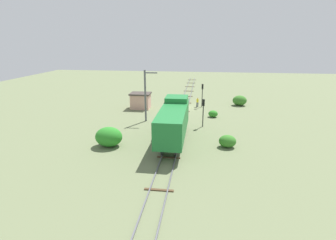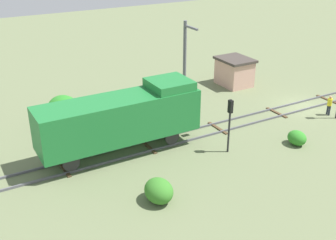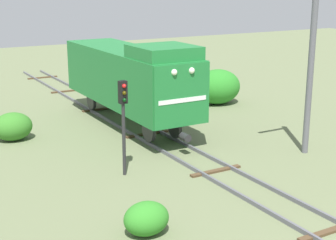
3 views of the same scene
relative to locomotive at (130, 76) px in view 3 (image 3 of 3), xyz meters
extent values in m
cube|color=#4C3823|center=(0.00, -14.17, -2.73)|extent=(2.40, 0.24, 0.09)
cube|color=#4C3823|center=(0.00, -8.03, -2.73)|extent=(2.40, 0.24, 0.09)
cube|color=#4C3823|center=(0.00, -1.89, -2.73)|extent=(2.40, 0.24, 0.09)
cube|color=#4C3823|center=(0.00, 4.24, -2.73)|extent=(2.40, 0.24, 0.09)
cube|color=#4C3823|center=(0.00, 10.38, -2.73)|extent=(2.40, 0.24, 0.09)
cube|color=#4C3823|center=(0.00, 16.52, -2.73)|extent=(2.40, 0.24, 0.09)
cube|color=#1E7233|center=(0.00, 0.24, -0.06)|extent=(2.90, 11.00, 2.90)
cube|color=#1E7233|center=(0.00, -3.66, 1.69)|extent=(2.75, 2.80, 0.60)
cube|color=#1E7233|center=(0.00, -5.31, -0.06)|extent=(2.84, 0.10, 2.84)
cube|color=white|center=(0.00, -5.35, -0.26)|extent=(2.46, 0.06, 0.20)
sphere|color=white|center=(-0.45, -5.36, 1.04)|extent=(0.28, 0.28, 0.28)
sphere|color=white|center=(0.45, -5.36, 1.04)|extent=(0.28, 0.28, 0.28)
cylinder|color=#262628|center=(0.00, -5.61, -1.91)|extent=(0.36, 0.50, 0.36)
cylinder|color=#262628|center=(-0.72, -3.46, -2.06)|extent=(0.18, 1.10, 1.10)
cylinder|color=#262628|center=(0.72, -3.46, -2.06)|extent=(0.18, 1.10, 1.10)
cylinder|color=#262628|center=(-0.72, 3.94, -2.06)|extent=(0.18, 1.10, 1.10)
cylinder|color=#262628|center=(0.72, 3.94, -2.06)|extent=(0.18, 1.10, 1.10)
cylinder|color=#262628|center=(-3.40, -6.43, -0.83)|extent=(0.14, 0.14, 3.89)
cube|color=black|center=(-3.40, -6.43, 0.66)|extent=(0.32, 0.24, 0.90)
sphere|color=red|center=(-3.40, -6.57, 0.93)|extent=(0.16, 0.16, 0.16)
sphere|color=#3C3306|center=(-3.40, -6.57, 0.65)|extent=(0.16, 0.16, 0.16)
sphere|color=black|center=(-3.40, -6.57, 0.37)|extent=(0.16, 0.16, 0.16)
cylinder|color=#595960|center=(5.00, -7.99, 1.00)|extent=(0.28, 0.28, 7.54)
ellipsoid|color=#2A8026|center=(7.11, 2.01, -1.66)|extent=(3.06, 2.50, 2.23)
ellipsoid|color=#357826|center=(-6.18, 0.57, -2.07)|extent=(1.93, 1.58, 1.40)
ellipsoid|color=#2F8226|center=(-4.99, -11.41, -2.24)|extent=(1.46, 1.20, 1.06)
camera|label=1|loc=(-3.13, 28.57, 8.78)|focal=28.00mm
camera|label=2|loc=(-23.88, 10.04, 11.49)|focal=45.00mm
camera|label=3|loc=(-11.63, -24.37, 4.86)|focal=55.00mm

